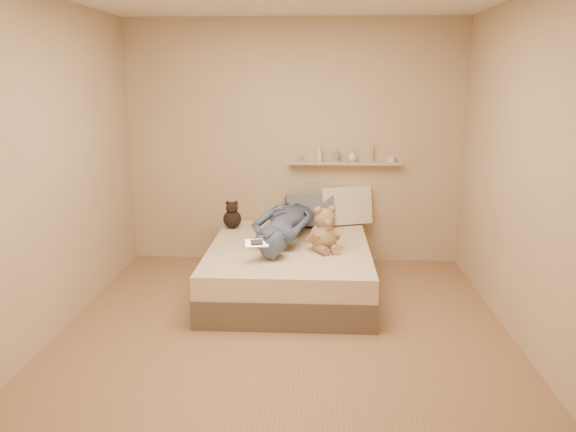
# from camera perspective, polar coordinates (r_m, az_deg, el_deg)

# --- Properties ---
(room) EXTENTS (3.80, 3.80, 3.80)m
(room) POSITION_cam_1_polar(r_m,az_deg,el_deg) (4.20, -0.45, 4.53)
(room) COLOR olive
(room) RESTS_ON ground
(bed) EXTENTS (1.50, 1.90, 0.45)m
(bed) POSITION_cam_1_polar(r_m,az_deg,el_deg) (5.37, 0.15, -5.27)
(bed) COLOR brown
(bed) RESTS_ON floor
(game_console) EXTENTS (0.21, 0.12, 0.07)m
(game_console) POSITION_cam_1_polar(r_m,az_deg,el_deg) (4.75, -3.20, -2.79)
(game_console) COLOR #BBBDC2
(game_console) RESTS_ON bed
(teddy_bear) EXTENTS (0.33, 0.34, 0.42)m
(teddy_bear) POSITION_cam_1_polar(r_m,az_deg,el_deg) (5.10, 3.73, -1.64)
(teddy_bear) COLOR #A18258
(teddy_bear) RESTS_ON bed
(dark_plush) EXTENTS (0.19, 0.19, 0.29)m
(dark_plush) POSITION_cam_1_polar(r_m,az_deg,el_deg) (5.90, -5.70, -0.03)
(dark_plush) COLOR black
(dark_plush) RESTS_ON bed
(pillow_cream) EXTENTS (0.60, 0.40, 0.42)m
(pillow_cream) POSITION_cam_1_polar(r_m,az_deg,el_deg) (6.06, 5.82, 1.04)
(pillow_cream) COLOR beige
(pillow_cream) RESTS_ON bed
(pillow_grey) EXTENTS (0.54, 0.34, 0.37)m
(pillow_grey) POSITION_cam_1_polar(r_m,az_deg,el_deg) (5.92, 2.25, 0.51)
(pillow_grey) COLOR slate
(pillow_grey) RESTS_ON bed
(person) EXTENTS (0.76, 1.56, 0.36)m
(person) POSITION_cam_1_polar(r_m,az_deg,el_deg) (5.44, -0.32, -0.56)
(person) COLOR #45546D
(person) RESTS_ON bed
(wall_shelf) EXTENTS (1.20, 0.12, 0.03)m
(wall_shelf) POSITION_cam_1_polar(r_m,az_deg,el_deg) (6.05, 5.81, 5.37)
(wall_shelf) COLOR tan
(wall_shelf) RESTS_ON wall_back
(shelf_bottles) EXTENTS (1.04, 0.13, 0.19)m
(shelf_bottles) POSITION_cam_1_polar(r_m,az_deg,el_deg) (6.04, 5.71, 6.14)
(shelf_bottles) COLOR #A09989
(shelf_bottles) RESTS_ON wall_shelf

